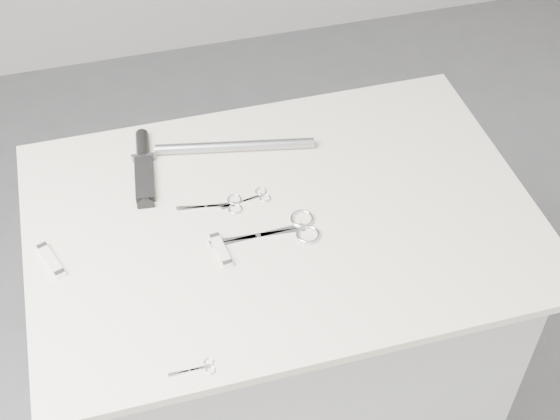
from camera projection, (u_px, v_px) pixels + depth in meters
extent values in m
cube|color=#B7B7B5|center=(281.00, 350.00, 1.88)|extent=(0.90, 0.60, 0.90)
cube|color=beige|center=(282.00, 218.00, 1.55)|extent=(1.00, 0.70, 0.02)
cube|color=white|center=(258.00, 236.00, 1.50)|extent=(0.18, 0.03, 0.00)
cylinder|color=white|center=(258.00, 236.00, 1.50)|extent=(0.01, 0.01, 0.00)
torus|color=white|center=(302.00, 219.00, 1.53)|extent=(0.05, 0.05, 0.01)
torus|color=white|center=(308.00, 234.00, 1.50)|extent=(0.05, 0.05, 0.01)
cube|color=white|center=(206.00, 207.00, 1.55)|extent=(0.11, 0.04, 0.00)
cylinder|color=white|center=(206.00, 206.00, 1.55)|extent=(0.01, 0.01, 0.00)
torus|color=white|center=(234.00, 199.00, 1.57)|extent=(0.03, 0.03, 0.00)
torus|color=white|center=(235.00, 209.00, 1.55)|extent=(0.03, 0.03, 0.00)
cube|color=white|center=(242.00, 202.00, 1.56)|extent=(0.09, 0.03, 0.00)
cylinder|color=white|center=(242.00, 202.00, 1.56)|extent=(0.01, 0.01, 0.00)
torus|color=white|center=(261.00, 191.00, 1.58)|extent=(0.02, 0.02, 0.00)
torus|color=white|center=(265.00, 198.00, 1.57)|extent=(0.02, 0.02, 0.00)
cube|color=white|center=(189.00, 371.00, 1.29)|extent=(0.07, 0.01, 0.00)
cylinder|color=white|center=(189.00, 370.00, 1.29)|extent=(0.00, 0.00, 0.00)
torus|color=white|center=(209.00, 362.00, 1.30)|extent=(0.02, 0.02, 0.00)
torus|color=white|center=(211.00, 370.00, 1.29)|extent=(0.02, 0.02, 0.00)
cube|color=black|center=(144.00, 179.00, 1.60)|extent=(0.05, 0.13, 0.02)
cube|color=gray|center=(143.00, 157.00, 1.65)|extent=(0.05, 0.01, 0.02)
cylinder|color=black|center=(143.00, 146.00, 1.68)|extent=(0.04, 0.08, 0.03)
cube|color=silver|center=(51.00, 260.00, 1.45)|extent=(0.05, 0.09, 0.01)
cube|color=white|center=(42.00, 247.00, 1.47)|extent=(0.02, 0.02, 0.01)
cube|color=white|center=(60.00, 274.00, 1.43)|extent=(0.02, 0.02, 0.01)
cube|color=silver|center=(221.00, 250.00, 1.47)|extent=(0.03, 0.08, 0.01)
cube|color=white|center=(215.00, 237.00, 1.49)|extent=(0.02, 0.01, 0.01)
cube|color=white|center=(228.00, 264.00, 1.44)|extent=(0.02, 0.01, 0.01)
cylinder|color=gray|center=(235.00, 146.00, 1.67)|extent=(0.34, 0.09, 0.02)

